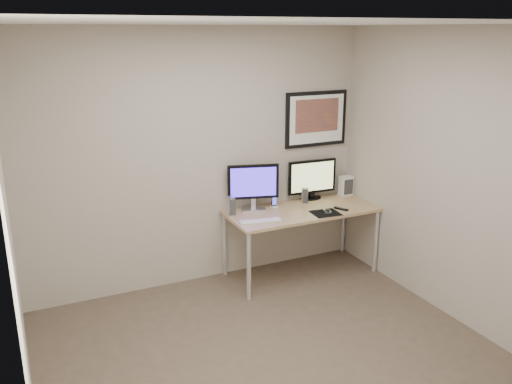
# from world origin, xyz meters

# --- Properties ---
(floor) EXTENTS (3.60, 3.60, 0.00)m
(floor) POSITION_xyz_m (0.00, 0.00, 0.00)
(floor) COLOR #4A3F2E
(floor) RESTS_ON ground
(room) EXTENTS (3.60, 3.60, 3.60)m
(room) POSITION_xyz_m (0.00, 0.45, 1.64)
(room) COLOR white
(room) RESTS_ON ground
(desk) EXTENTS (1.60, 0.70, 0.73)m
(desk) POSITION_xyz_m (1.00, 1.35, 0.66)
(desk) COLOR olive
(desk) RESTS_ON floor
(framed_art) EXTENTS (0.75, 0.04, 0.60)m
(framed_art) POSITION_xyz_m (1.35, 1.68, 1.62)
(framed_art) COLOR black
(framed_art) RESTS_ON room
(monitor_large) EXTENTS (0.53, 0.23, 0.49)m
(monitor_large) POSITION_xyz_m (0.54, 1.57, 1.00)
(monitor_large) COLOR silver
(monitor_large) RESTS_ON desk
(monitor_tv) EXTENTS (0.57, 0.15, 0.45)m
(monitor_tv) POSITION_xyz_m (1.28, 1.62, 0.97)
(monitor_tv) COLOR black
(monitor_tv) RESTS_ON desk
(speaker_left) EXTENTS (0.08, 0.08, 0.20)m
(speaker_left) POSITION_xyz_m (0.25, 1.49, 0.83)
(speaker_left) COLOR silver
(speaker_left) RESTS_ON desk
(speaker_right) EXTENTS (0.09, 0.09, 0.18)m
(speaker_right) POSITION_xyz_m (1.13, 1.51, 0.82)
(speaker_right) COLOR silver
(speaker_right) RESTS_ON desk
(phone_dock) EXTENTS (0.07, 0.07, 0.14)m
(phone_dock) POSITION_xyz_m (0.77, 1.54, 0.80)
(phone_dock) COLOR black
(phone_dock) RESTS_ON desk
(keyboard) EXTENTS (0.44, 0.18, 0.01)m
(keyboard) POSITION_xyz_m (0.44, 1.20, 0.74)
(keyboard) COLOR silver
(keyboard) RESTS_ON desk
(mousepad) EXTENTS (0.30, 0.28, 0.00)m
(mousepad) POSITION_xyz_m (1.16, 1.14, 0.73)
(mousepad) COLOR black
(mousepad) RESTS_ON desk
(mouse) EXTENTS (0.08, 0.11, 0.03)m
(mouse) POSITION_xyz_m (1.19, 1.15, 0.75)
(mouse) COLOR black
(mouse) RESTS_ON mousepad
(remote) EXTENTS (0.10, 0.16, 0.02)m
(remote) POSITION_xyz_m (1.38, 1.17, 0.74)
(remote) COLOR black
(remote) RESTS_ON desk
(fan_unit) EXTENTS (0.15, 0.11, 0.22)m
(fan_unit) POSITION_xyz_m (1.72, 1.59, 0.84)
(fan_unit) COLOR white
(fan_unit) RESTS_ON desk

